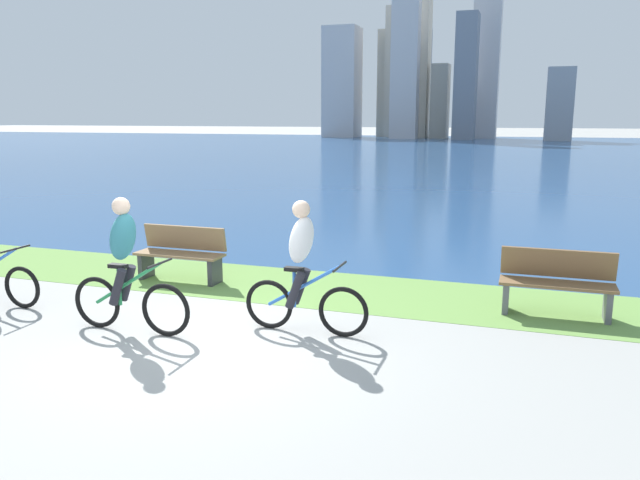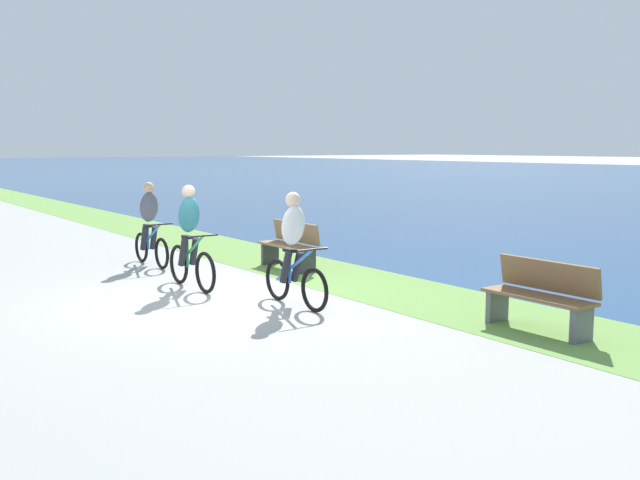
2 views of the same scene
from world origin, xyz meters
name	(u,v)px [view 2 (image 2 of 2)]	position (x,y,z in m)	size (l,w,h in m)	color
ground_plane	(210,301)	(0.00, 0.00, 0.00)	(300.00, 300.00, 0.00)	#9E9E99
grass_strip_bayside	(356,280)	(0.00, 2.85, 0.00)	(120.00, 2.10, 0.01)	#6B9947
cyclist_lead	(294,250)	(1.03, 0.87, 0.84)	(1.63, 0.52, 1.68)	black
cyclist_trailing	(190,238)	(-1.07, 0.20, 0.84)	(1.69, 0.52, 1.71)	black
cyclist_distant_rear	(150,224)	(-3.65, 0.54, 0.83)	(1.65, 0.52, 1.65)	black
bench_near_path	(541,296)	(4.07, 2.63, 0.45)	(1.50, 0.47, 0.90)	brown
bench_far_along_path	(290,245)	(-1.76, 2.61, 0.45)	(1.50, 0.47, 0.90)	olive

